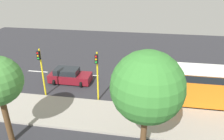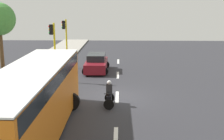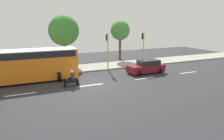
{
  "view_description": "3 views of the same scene",
  "coord_description": "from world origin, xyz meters",
  "views": [
    {
      "loc": [
        20.23,
        0.06,
        10.13
      ],
      "look_at": [
        1.29,
        -3.1,
        1.43
      ],
      "focal_mm": 33.58,
      "sensor_mm": 36.0,
      "label": 1
    },
    {
      "loc": [
        -0.16,
        18.18,
        5.87
      ],
      "look_at": [
        0.39,
        -2.15,
        1.3
      ],
      "focal_mm": 47.35,
      "sensor_mm": 36.0,
      "label": 2
    },
    {
      "loc": [
        -17.28,
        5.49,
        5.79
      ],
      "look_at": [
        1.68,
        -2.93,
        0.83
      ],
      "focal_mm": 32.3,
      "sensor_mm": 36.0,
      "label": 3
    }
  ],
  "objects": [
    {
      "name": "sidewalk",
      "position": [
        7.0,
        0.0,
        0.07
      ],
      "size": [
        4.0,
        60.0,
        0.15
      ],
      "primitive_type": "cube",
      "color": "#9E998E",
      "rests_on": "ground"
    },
    {
      "name": "ground_plane",
      "position": [
        0.0,
        0.0,
        -0.05
      ],
      "size": [
        40.0,
        60.0,
        0.1
      ],
      "primitive_type": "cube",
      "color": "#2D2D33"
    },
    {
      "name": "lane_stripe_mid",
      "position": [
        0.0,
        0.0,
        0.01
      ],
      "size": [
        0.2,
        2.4,
        0.01
      ],
      "primitive_type": "cube",
      "color": "white",
      "rests_on": "ground"
    },
    {
      "name": "city_bus",
      "position": [
        3.68,
        5.99,
        1.85
      ],
      "size": [
        3.2,
        11.0,
        3.16
      ],
      "color": "orange",
      "rests_on": "ground"
    },
    {
      "name": "traffic_light_midblock",
      "position": [
        4.85,
        -8.74,
        2.93
      ],
      "size": [
        0.49,
        0.24,
        4.5
      ],
      "color": "yellow",
      "rests_on": "ground"
    },
    {
      "name": "motorcycle",
      "position": [
        0.45,
        1.69,
        0.64
      ],
      "size": [
        0.6,
        1.3,
        1.53
      ],
      "color": "black",
      "rests_on": "ground"
    },
    {
      "name": "lane_stripe_north",
      "position": [
        0.0,
        -6.0,
        0.01
      ],
      "size": [
        0.2,
        2.4,
        0.01
      ],
      "primitive_type": "cube",
      "color": "white",
      "rests_on": "ground"
    },
    {
      "name": "lane_stripe_far_north",
      "position": [
        0.0,
        -12.0,
        0.01
      ],
      "size": [
        0.2,
        2.4,
        0.01
      ],
      "primitive_type": "cube",
      "color": "white",
      "rests_on": "ground"
    },
    {
      "name": "car_maroon",
      "position": [
        1.92,
        -7.42,
        0.71
      ],
      "size": [
        2.23,
        4.25,
        1.52
      ],
      "color": "maroon",
      "rests_on": "ground"
    },
    {
      "name": "lane_stripe_south",
      "position": [
        0.0,
        6.0,
        0.01
      ],
      "size": [
        0.2,
        2.4,
        0.01
      ],
      "primitive_type": "cube",
      "color": "white",
      "rests_on": "ground"
    },
    {
      "name": "traffic_light_corner",
      "position": [
        4.85,
        -3.76,
        2.93
      ],
      "size": [
        0.49,
        0.24,
        4.5
      ],
      "color": "yellow",
      "rests_on": "ground"
    }
  ]
}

